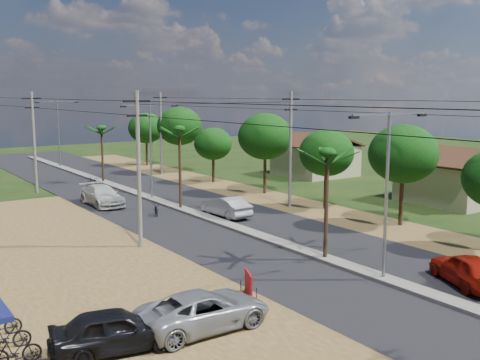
# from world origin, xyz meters

# --- Properties ---
(ground) EXTENTS (160.00, 160.00, 0.00)m
(ground) POSITION_xyz_m (0.00, 0.00, 0.00)
(ground) COLOR black
(ground) RESTS_ON ground
(road) EXTENTS (12.00, 110.00, 0.04)m
(road) POSITION_xyz_m (0.00, 15.00, 0.02)
(road) COLOR black
(road) RESTS_ON ground
(median) EXTENTS (1.00, 90.00, 0.18)m
(median) POSITION_xyz_m (0.00, 18.00, 0.09)
(median) COLOR #605E56
(median) RESTS_ON ground
(dirt_lot_west) EXTENTS (18.00, 46.00, 0.04)m
(dirt_lot_west) POSITION_xyz_m (-15.00, 8.00, 0.02)
(dirt_lot_west) COLOR brown
(dirt_lot_west) RESTS_ON ground
(dirt_shoulder_east) EXTENTS (5.00, 90.00, 0.03)m
(dirt_shoulder_east) POSITION_xyz_m (8.50, 15.00, 0.01)
(dirt_shoulder_east) COLOR brown
(dirt_shoulder_east) RESTS_ON ground
(house_east_near) EXTENTS (7.60, 7.50, 4.60)m
(house_east_near) POSITION_xyz_m (20.00, 10.00, 2.39)
(house_east_near) COLOR tan
(house_east_near) RESTS_ON ground
(house_east_far) EXTENTS (7.60, 7.50, 4.60)m
(house_east_far) POSITION_xyz_m (21.00, 28.00, 2.39)
(house_east_far) COLOR tan
(house_east_far) RESTS_ON ground
(tree_east_c) EXTENTS (4.60, 4.60, 6.83)m
(tree_east_c) POSITION_xyz_m (9.70, 7.00, 4.86)
(tree_east_c) COLOR black
(tree_east_c) RESTS_ON ground
(tree_east_d) EXTENTS (4.20, 4.20, 6.13)m
(tree_east_d) POSITION_xyz_m (9.40, 14.00, 4.34)
(tree_east_d) COLOR black
(tree_east_d) RESTS_ON ground
(tree_east_e) EXTENTS (4.80, 4.80, 7.14)m
(tree_east_e) POSITION_xyz_m (9.60, 22.00, 5.09)
(tree_east_e) COLOR black
(tree_east_e) RESTS_ON ground
(tree_east_f) EXTENTS (3.80, 3.80, 5.52)m
(tree_east_f) POSITION_xyz_m (9.20, 30.00, 3.89)
(tree_east_f) COLOR black
(tree_east_f) RESTS_ON ground
(tree_east_g) EXTENTS (5.00, 5.00, 7.38)m
(tree_east_g) POSITION_xyz_m (9.80, 38.00, 5.24)
(tree_east_g) COLOR black
(tree_east_g) RESTS_ON ground
(tree_east_h) EXTENTS (4.40, 4.40, 6.52)m
(tree_east_h) POSITION_xyz_m (9.50, 46.00, 4.64)
(tree_east_h) COLOR black
(tree_east_h) RESTS_ON ground
(palm_median_near) EXTENTS (2.00, 2.00, 6.15)m
(palm_median_near) POSITION_xyz_m (0.00, 4.00, 5.54)
(palm_median_near) COLOR black
(palm_median_near) RESTS_ON ground
(palm_median_mid) EXTENTS (2.00, 2.00, 6.55)m
(palm_median_mid) POSITION_xyz_m (0.00, 20.00, 5.90)
(palm_median_mid) COLOR black
(palm_median_mid) RESTS_ON ground
(palm_median_far) EXTENTS (2.00, 2.00, 5.85)m
(palm_median_far) POSITION_xyz_m (0.00, 36.00, 5.26)
(palm_median_far) COLOR black
(palm_median_far) RESTS_ON ground
(streetlight_near) EXTENTS (5.10, 0.18, 8.00)m
(streetlight_near) POSITION_xyz_m (0.00, 0.00, 4.79)
(streetlight_near) COLOR gray
(streetlight_near) RESTS_ON ground
(streetlight_mid) EXTENTS (5.10, 0.18, 8.00)m
(streetlight_mid) POSITION_xyz_m (0.00, 25.00, 4.79)
(streetlight_mid) COLOR gray
(streetlight_mid) RESTS_ON ground
(streetlight_far) EXTENTS (5.10, 0.18, 8.00)m
(streetlight_far) POSITION_xyz_m (0.00, 50.00, 4.79)
(streetlight_far) COLOR gray
(streetlight_far) RESTS_ON ground
(utility_pole_w_b) EXTENTS (1.60, 0.24, 9.00)m
(utility_pole_w_b) POSITION_xyz_m (-7.00, 12.00, 4.76)
(utility_pole_w_b) COLOR #605E56
(utility_pole_w_b) RESTS_ON ground
(utility_pole_w_c) EXTENTS (1.60, 0.24, 9.00)m
(utility_pole_w_c) POSITION_xyz_m (-7.00, 34.00, 4.76)
(utility_pole_w_c) COLOR #605E56
(utility_pole_w_c) RESTS_ON ground
(utility_pole_e_b) EXTENTS (1.60, 0.24, 9.00)m
(utility_pole_e_b) POSITION_xyz_m (7.50, 16.00, 4.76)
(utility_pole_e_b) COLOR #605E56
(utility_pole_e_b) RESTS_ON ground
(utility_pole_e_c) EXTENTS (1.60, 0.24, 9.00)m
(utility_pole_e_c) POSITION_xyz_m (7.50, 38.00, 4.76)
(utility_pole_e_c) COLOR #605E56
(utility_pole_e_c) RESTS_ON ground
(car_red_near) EXTENTS (3.45, 4.77, 1.51)m
(car_red_near) POSITION_xyz_m (2.63, -2.69, 0.75)
(car_red_near) COLOR maroon
(car_red_near) RESTS_ON ground
(car_silver_mid) EXTENTS (1.65, 4.50, 1.47)m
(car_silver_mid) POSITION_xyz_m (1.50, 15.92, 0.74)
(car_silver_mid) COLOR gray
(car_silver_mid) RESTS_ON ground
(car_white_far) EXTENTS (2.19, 5.39, 1.56)m
(car_white_far) POSITION_xyz_m (-4.34, 25.00, 0.78)
(car_white_far) COLOR #B6B6B1
(car_white_far) RESTS_ON ground
(car_parked_silver) EXTENTS (5.22, 2.43, 1.44)m
(car_parked_silver) POSITION_xyz_m (-9.89, 0.07, 0.72)
(car_parked_silver) COLOR gray
(car_parked_silver) RESTS_ON ground
(car_parked_dark) EXTENTS (4.69, 2.63, 1.51)m
(car_parked_dark) POSITION_xyz_m (-13.37, 0.20, 0.75)
(car_parked_dark) COLOR black
(car_parked_dark) RESTS_ON ground
(moto_rider_west_a) EXTENTS (1.17, 1.80, 0.90)m
(moto_rider_west_a) POSITION_xyz_m (-2.49, 19.13, 0.45)
(moto_rider_west_a) COLOR black
(moto_rider_west_a) RESTS_ON ground
(moto_rider_west_b) EXTENTS (1.03, 1.92, 1.11)m
(moto_rider_west_b) POSITION_xyz_m (-2.35, 32.54, 0.55)
(moto_rider_west_b) COLOR black
(moto_rider_west_b) RESTS_ON ground
(roadside_sign) EXTENTS (0.60, 1.23, 1.08)m
(roadside_sign) POSITION_xyz_m (-6.46, 2.00, 0.54)
(roadside_sign) COLOR maroon
(roadside_sign) RESTS_ON ground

